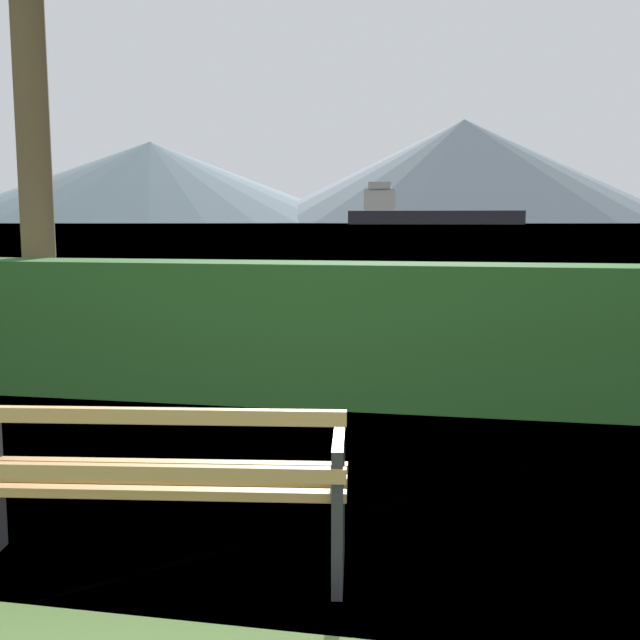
{
  "coord_description": "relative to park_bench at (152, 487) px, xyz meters",
  "views": [
    {
      "loc": [
        1.4,
        -3.23,
        1.66
      ],
      "look_at": [
        0.0,
        4.19,
        0.66
      ],
      "focal_mm": 42.36,
      "sensor_mm": 36.0,
      "label": 1
    }
  ],
  "objects": [
    {
      "name": "hedge_row",
      "position": [
        -0.01,
        3.54,
        0.21
      ],
      "size": [
        13.7,
        0.72,
        1.28
      ],
      "primitive_type": "cube",
      "color": "#285B23",
      "rests_on": "ground_plane"
    },
    {
      "name": "park_bench",
      "position": [
        0.0,
        0.0,
        0.0
      ],
      "size": [
        1.88,
        0.81,
        0.87
      ],
      "color": "tan",
      "rests_on": "ground_plane"
    },
    {
      "name": "water_surface",
      "position": [
        -0.01,
        309.63,
        -0.43
      ],
      "size": [
        620.0,
        620.0,
        0.0
      ],
      "primitive_type": "plane",
      "color": "#7A99A8",
      "rests_on": "ground_plane"
    },
    {
      "name": "distant_hills",
      "position": [
        -33.77,
        583.77,
        33.35
      ],
      "size": [
        846.98,
        361.54,
        78.04
      ],
      "color": "slate",
      "rests_on": "ground_plane"
    },
    {
      "name": "ground_plane",
      "position": [
        -0.01,
        0.06,
        -0.43
      ],
      "size": [
        1400.0,
        1400.0,
        0.0
      ],
      "primitive_type": "plane",
      "color": "#4C6B33"
    },
    {
      "name": "cargo_ship_large",
      "position": [
        -16.11,
        319.65,
        4.48
      ],
      "size": [
        72.97,
        13.21,
        17.56
      ],
      "color": "#232328",
      "rests_on": "water_surface"
    }
  ]
}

